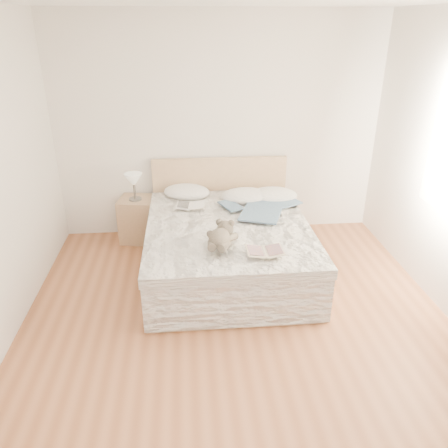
{
  "coord_description": "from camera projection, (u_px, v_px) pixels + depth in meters",
  "views": [
    {
      "loc": [
        -0.42,
        -3.08,
        2.56
      ],
      "look_at": [
        -0.05,
        1.05,
        0.62
      ],
      "focal_mm": 35.0,
      "sensor_mm": 36.0,
      "label": 1
    }
  ],
  "objects": [
    {
      "name": "floor",
      "position": [
        240.0,
        336.0,
        3.9
      ],
      "size": [
        4.0,
        4.5,
        0.0
      ],
      "primitive_type": "cube",
      "color": "brown",
      "rests_on": "ground"
    },
    {
      "name": "wall_back",
      "position": [
        219.0,
        129.0,
        5.36
      ],
      "size": [
        4.0,
        0.02,
        2.7
      ],
      "primitive_type": "cube",
      "color": "silver",
      "rests_on": "ground"
    },
    {
      "name": "bed",
      "position": [
        227.0,
        244.0,
        4.84
      ],
      "size": [
        1.72,
        2.14,
        1.0
      ],
      "color": "tan",
      "rests_on": "floor"
    },
    {
      "name": "nightstand",
      "position": [
        139.0,
        219.0,
        5.51
      ],
      "size": [
        0.51,
        0.47,
        0.56
      ],
      "primitive_type": "cube",
      "rotation": [
        0.0,
        0.0,
        -0.16
      ],
      "color": "#9E7F5C",
      "rests_on": "floor"
    },
    {
      "name": "table_lamp",
      "position": [
        134.0,
        181.0,
        5.26
      ],
      "size": [
        0.27,
        0.27,
        0.34
      ],
      "color": "#4A4641",
      "rests_on": "nightstand"
    },
    {
      "name": "pillow_left",
      "position": [
        187.0,
        192.0,
        5.38
      ],
      "size": [
        0.66,
        0.54,
        0.17
      ],
      "primitive_type": "ellipsoid",
      "rotation": [
        0.0,
        0.0,
        -0.27
      ],
      "color": "white",
      "rests_on": "bed"
    },
    {
      "name": "pillow_middle",
      "position": [
        245.0,
        196.0,
        5.25
      ],
      "size": [
        0.6,
        0.43,
        0.18
      ],
      "primitive_type": "ellipsoid",
      "rotation": [
        0.0,
        0.0,
        -0.03
      ],
      "color": "white",
      "rests_on": "bed"
    },
    {
      "name": "pillow_right",
      "position": [
        273.0,
        195.0,
        5.28
      ],
      "size": [
        0.62,
        0.47,
        0.17
      ],
      "primitive_type": "ellipsoid",
      "rotation": [
        0.0,
        0.0,
        -0.11
      ],
      "color": "white",
      "rests_on": "bed"
    },
    {
      "name": "blouse",
      "position": [
        262.0,
        211.0,
        4.86
      ],
      "size": [
        0.86,
        0.89,
        0.03
      ],
      "primitive_type": null,
      "rotation": [
        0.0,
        0.0,
        -0.35
      ],
      "color": "#3B5774",
      "rests_on": "bed"
    },
    {
      "name": "photo_book",
      "position": [
        190.0,
        206.0,
        5.0
      ],
      "size": [
        0.36,
        0.26,
        0.03
      ],
      "primitive_type": "cube",
      "rotation": [
        0.0,
        0.0,
        -0.11
      ],
      "color": "white",
      "rests_on": "bed"
    },
    {
      "name": "childrens_book",
      "position": [
        265.0,
        252.0,
        4.01
      ],
      "size": [
        0.36,
        0.25,
        0.02
      ],
      "primitive_type": "cube",
      "rotation": [
        0.0,
        0.0,
        0.03
      ],
      "color": "beige",
      "rests_on": "bed"
    },
    {
      "name": "teddy_bear",
      "position": [
        219.0,
        245.0,
        4.09
      ],
      "size": [
        0.36,
        0.43,
        0.2
      ],
      "primitive_type": null,
      "rotation": [
        0.0,
        0.0,
        -0.27
      ],
      "color": "brown",
      "rests_on": "bed"
    }
  ]
}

